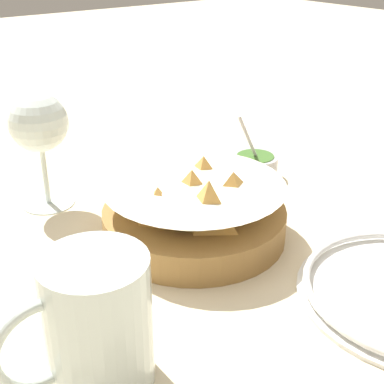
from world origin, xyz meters
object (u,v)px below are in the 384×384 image
at_px(sauce_cup, 255,165).
at_px(beer_mug, 97,328).
at_px(food_basket, 194,210).
at_px(wine_glass, 39,126).

relative_size(sauce_cup, beer_mug, 0.80).
distance_m(food_basket, beer_mug, 0.25).
height_order(food_basket, sauce_cup, sauce_cup).
bearing_deg(wine_glass, beer_mug, 73.67).
bearing_deg(sauce_cup, wine_glass, -19.96).
bearing_deg(sauce_cup, beer_mug, 30.38).
bearing_deg(wine_glass, food_basket, 120.27).
distance_m(sauce_cup, wine_glass, 0.32).
xyz_separation_m(sauce_cup, wine_glass, (0.29, -0.11, 0.09)).
relative_size(food_basket, sauce_cup, 2.13).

